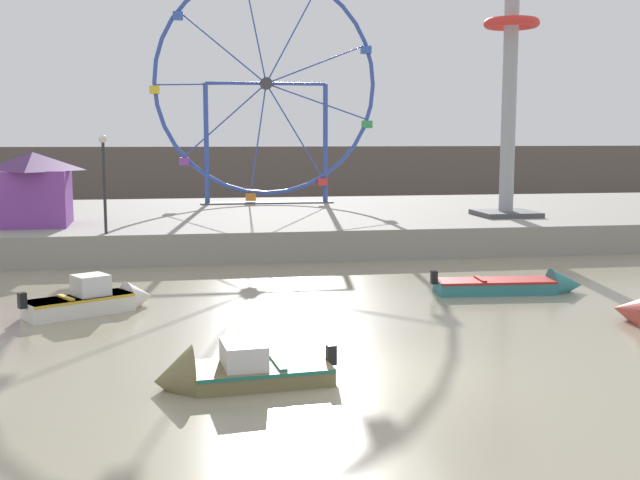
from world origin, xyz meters
TOP-DOWN VIEW (x-y plane):
  - ground_plane at (0.00, 0.00)m, footprint 240.00×240.00m
  - quay_promenade at (0.00, 24.83)m, footprint 110.00×18.77m
  - distant_town_skyline at (0.00, 48.82)m, footprint 140.00×3.00m
  - motorboat_teal_painted at (6.60, 8.05)m, footprint 5.21×1.56m
  - motorboat_olive_wood at (-3.60, -0.24)m, footprint 3.93×1.79m
  - motorboat_white_red_stripe at (-7.00, 7.44)m, footprint 3.91×2.91m
  - ferris_wheel_blue_frame at (0.43, 29.66)m, footprint 13.00×1.20m
  - drop_tower_steel_tower at (11.22, 20.20)m, footprint 2.80×2.80m
  - carnival_booth_purple_stall at (-10.83, 19.79)m, footprint 3.32×3.75m
  - promenade_lamp_near at (-7.50, 16.18)m, footprint 0.32×0.32m

SIDE VIEW (x-z plane):
  - ground_plane at x=0.00m, z-range 0.00..0.00m
  - motorboat_teal_painted at x=6.60m, z-range -0.31..0.81m
  - motorboat_olive_wood at x=-3.60m, z-range -0.45..0.97m
  - motorboat_white_red_stripe at x=-7.00m, z-range -0.34..1.06m
  - quay_promenade at x=0.00m, z-range 0.00..1.30m
  - distant_town_skyline at x=0.00m, z-range 0.00..4.40m
  - carnival_booth_purple_stall at x=-10.83m, z-range 1.37..4.57m
  - promenade_lamp_near at x=-7.50m, z-range 1.91..5.85m
  - ferris_wheel_blue_frame at x=0.43m, z-range 1.33..14.66m
  - drop_tower_steel_tower at x=11.22m, z-range 0.96..15.15m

